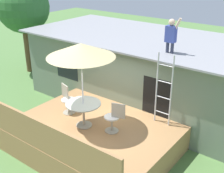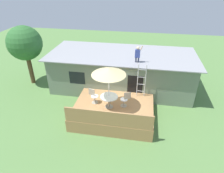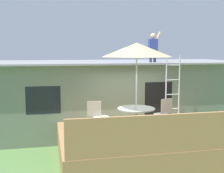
{
  "view_description": "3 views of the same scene",
  "coord_description": "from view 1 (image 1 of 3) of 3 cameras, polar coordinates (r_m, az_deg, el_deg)",
  "views": [
    {
      "loc": [
        5.12,
        -5.9,
        5.45
      ],
      "look_at": [
        0.0,
        0.79,
        1.78
      ],
      "focal_mm": 47.69,
      "sensor_mm": 36.0,
      "label": 1
    },
    {
      "loc": [
        1.52,
        -9.52,
        7.72
      ],
      "look_at": [
        -0.27,
        0.91,
        1.53
      ],
      "focal_mm": 31.3,
      "sensor_mm": 36.0,
      "label": 2
    },
    {
      "loc": [
        -2.6,
        -7.88,
        3.1
      ],
      "look_at": [
        -0.63,
        1.13,
        1.99
      ],
      "focal_mm": 46.68,
      "sensor_mm": 36.0,
      "label": 3
    }
  ],
  "objects": [
    {
      "name": "person_figure",
      "position": [
        9.3,
        11.29,
        9.93
      ],
      "size": [
        0.47,
        0.2,
        1.11
      ],
      "color": "#33384C",
      "rests_on": "house"
    },
    {
      "name": "house",
      "position": [
        11.54,
        8.5,
        2.56
      ],
      "size": [
        10.5,
        4.5,
        2.72
      ],
      "color": "slate",
      "rests_on": "ground"
    },
    {
      "name": "backyard_tree",
      "position": [
        15.33,
        -16.68,
        14.3
      ],
      "size": [
        2.52,
        2.52,
        4.53
      ],
      "color": "brown",
      "rests_on": "ground"
    },
    {
      "name": "deck_railing",
      "position": [
        7.75,
        -12.25,
        -9.87
      ],
      "size": [
        4.63,
        0.08,
        0.9
      ],
      "primitive_type": "cube",
      "color": "#A87A4C",
      "rests_on": "deck"
    },
    {
      "name": "patio_chair_right",
      "position": [
        8.5,
        0.4,
        -5.98
      ],
      "size": [
        0.61,
        0.44,
        0.92
      ],
      "rotation": [
        0.0,
        0.0,
        -2.84
      ],
      "color": "#A59E8C",
      "rests_on": "deck"
    },
    {
      "name": "patio_chair_left",
      "position": [
        9.67,
        -8.59,
        -2.42
      ],
      "size": [
        0.61,
        0.44,
        0.92
      ],
      "rotation": [
        0.0,
        0.0,
        -0.31
      ],
      "color": "#A59E8C",
      "rests_on": "deck"
    },
    {
      "name": "patio_table",
      "position": [
        8.77,
        -5.51,
        -4.15
      ],
      "size": [
        1.04,
        1.04,
        0.74
      ],
      "color": "#A59E8C",
      "rests_on": "deck"
    },
    {
      "name": "ground_plane",
      "position": [
        9.52,
        -2.96,
        -11.38
      ],
      "size": [
        40.0,
        40.0,
        0.0
      ],
      "primitive_type": "plane",
      "color": "#567F42"
    },
    {
      "name": "deck",
      "position": [
        9.3,
        -3.01,
        -9.36
      ],
      "size": [
        4.73,
        3.85,
        0.8
      ],
      "primitive_type": "cube",
      "color": "#A87A4C",
      "rests_on": "ground"
    },
    {
      "name": "patio_umbrella",
      "position": [
        8.11,
        -5.99,
        6.94
      ],
      "size": [
        1.9,
        1.9,
        2.54
      ],
      "color": "silver",
      "rests_on": "deck"
    },
    {
      "name": "step_ladder",
      "position": [
        8.78,
        9.91,
        -0.64
      ],
      "size": [
        0.52,
        0.04,
        2.2
      ],
      "color": "silver",
      "rests_on": "deck"
    }
  ]
}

